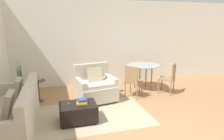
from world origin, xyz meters
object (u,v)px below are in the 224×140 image
ottoman (78,112)px  picture_frame (38,77)px  tv_remote_primary (80,101)px  book_stack (82,101)px  armchair (96,87)px  potted_plant (22,92)px  side_table (38,87)px  dining_table (143,68)px  tv_remote_secondary (69,104)px  dining_chair_near_right (170,76)px  dining_chair_near_left (133,79)px  couch (13,117)px

ottoman → picture_frame: picture_frame is taller
tv_remote_primary → book_stack: bearing=-77.4°
armchair → potted_plant: (-1.88, 0.43, -0.11)m
armchair → picture_frame: armchair is taller
tv_remote_primary → side_table: 1.55m
picture_frame → dining_table: dining_table is taller
armchair → tv_remote_secondary: size_ratio=7.43×
tv_remote_secondary → dining_table: bearing=32.7°
tv_remote_primary → tv_remote_secondary: 0.25m
tv_remote_primary → dining_table: dining_table is taller
ottoman → picture_frame: bearing=122.1°
tv_remote_secondary → dining_chair_near_right: (2.95, 0.94, 0.12)m
tv_remote_primary → picture_frame: (-0.93, 1.24, 0.27)m
tv_remote_primary → dining_chair_near_right: size_ratio=0.16×
dining_chair_near_right → dining_chair_near_left: bearing=180.0°
tv_remote_secondary → dining_table: dining_table is taller
ottoman → dining_chair_near_left: dining_chair_near_left is taller
tv_remote_primary → tv_remote_secondary: bearing=-161.6°
dining_chair_near_left → book_stack: bearing=-146.8°
book_stack → picture_frame: bearing=125.0°
side_table → book_stack: bearing=-55.0°
tv_remote_primary → dining_chair_near_right: (2.71, 0.86, 0.12)m
couch → dining_table: couch is taller
armchair → ottoman: size_ratio=1.42×
picture_frame → side_table: bearing=-90.0°
tv_remote_secondary → dining_chair_near_left: bearing=27.7°
armchair → book_stack: size_ratio=4.71×
couch → side_table: bearing=76.9°
potted_plant → couch: bearing=-87.0°
side_table → dining_chair_near_right: size_ratio=0.65×
couch → dining_chair_near_left: (2.84, 1.13, 0.20)m
couch → tv_remote_secondary: (1.04, 0.19, 0.07)m
ottoman → armchair: bearing=60.8°
armchair → dining_chair_near_right: size_ratio=1.20×
dining_table → dining_chair_near_right: size_ratio=1.11×
couch → potted_plant: bearing=93.0°
side_table → ottoman: bearing=-57.9°
ottoman → dining_chair_near_right: bearing=20.0°
potted_plant → dining_chair_near_right: bearing=-6.6°
ottoman → potted_plant: 1.97m
armchair → tv_remote_primary: bearing=-120.1°
couch → ottoman: 1.23m
tv_remote_secondary → tv_remote_primary: bearing=18.4°
book_stack → dining_table: bearing=36.8°
ottoman → picture_frame: size_ratio=4.62×
armchair → tv_remote_primary: 1.04m
picture_frame → dining_table: 3.07m
book_stack → picture_frame: size_ratio=1.39×
tv_remote_secondary → potted_plant: 1.81m
dining_chair_near_right → side_table: bearing=174.1°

